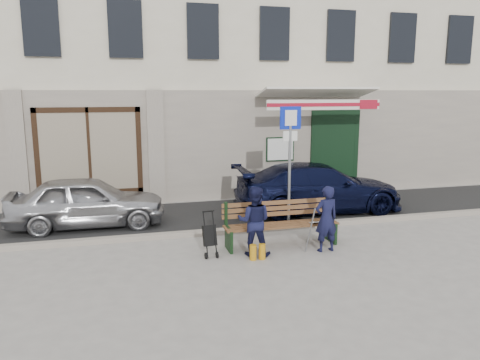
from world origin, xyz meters
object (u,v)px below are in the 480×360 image
object	(u,v)px
stroller	(210,237)
bench	(279,224)
woman	(254,221)
parking_sign	(290,146)
man	(326,219)
car_silver	(87,202)
car_navy	(318,187)

from	to	relation	value
stroller	bench	bearing A→B (deg)	1.95
woman	stroller	size ratio (longest dim) A/B	1.56
parking_sign	stroller	world-z (taller)	parking_sign
parking_sign	woman	bearing A→B (deg)	-131.52
parking_sign	man	world-z (taller)	parking_sign
parking_sign	bench	xyz separation A→B (m)	(-0.74, -1.41, -1.45)
man	parking_sign	bearing A→B (deg)	-92.64
car_silver	man	distance (m)	5.60
parking_sign	stroller	xyz separation A→B (m)	(-2.24, -1.63, -1.52)
car_silver	woman	world-z (taller)	woman
man	stroller	distance (m)	2.34
stroller	parking_sign	bearing A→B (deg)	29.47
woman	parking_sign	bearing A→B (deg)	-105.43
man	bench	bearing A→B (deg)	-38.93
woman	car_silver	bearing A→B (deg)	-18.92
car_navy	parking_sign	size ratio (longest dim) A/B	1.58
car_navy	woman	size ratio (longest dim) A/B	3.28
car_navy	man	bearing A→B (deg)	161.54
parking_sign	woman	distance (m)	2.58
car_silver	stroller	distance (m)	3.63
car_silver	man	xyz separation A→B (m)	(4.72, -3.02, 0.06)
car_navy	woman	bearing A→B (deg)	140.11
parking_sign	woman	world-z (taller)	parking_sign
car_silver	parking_sign	xyz separation A→B (m)	(4.66, -1.06, 1.30)
car_silver	man	world-z (taller)	man
car_silver	parking_sign	bearing A→B (deg)	-101.90
car_silver	stroller	size ratio (longest dim) A/B	4.10
car_navy	man	xyz separation A→B (m)	(-1.16, -2.99, 0.02)
man	woman	world-z (taller)	woman
car_silver	parking_sign	size ratio (longest dim) A/B	1.27
parking_sign	man	size ratio (longest dim) A/B	2.11
car_silver	woman	size ratio (longest dim) A/B	2.63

